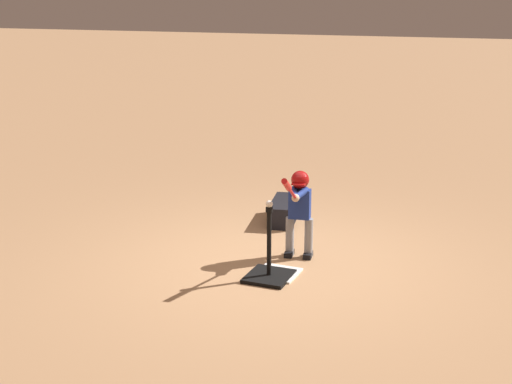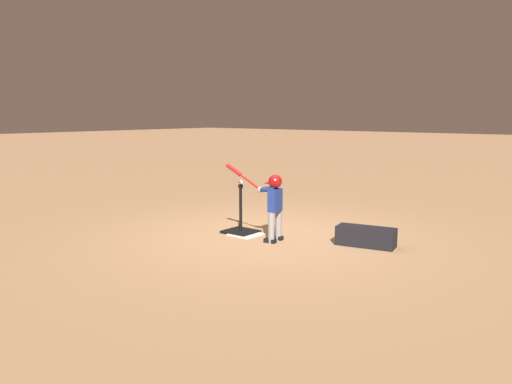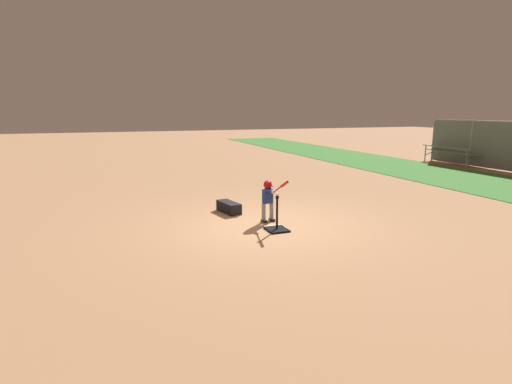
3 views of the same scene
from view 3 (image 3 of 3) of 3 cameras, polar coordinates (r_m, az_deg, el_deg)
name	(u,v)px [view 3 (image 3 of 3)]	position (r m, az deg, el deg)	size (l,w,h in m)	color
ground_plane	(265,226)	(9.39, 1.32, -4.83)	(90.00, 90.00, 0.00)	#AD7F56
home_plate	(276,228)	(9.18, 2.88, -5.16)	(0.44, 0.44, 0.02)	white
batting_tee	(277,226)	(9.01, 3.00, -4.93)	(0.50, 0.45, 0.79)	black
batter_child	(269,196)	(9.54, 1.81, -0.58)	(0.97, 0.33, 1.14)	gray
baseball	(277,195)	(8.84, 3.05, -0.37)	(0.07, 0.07, 0.07)	white
bleachers_far_left	(458,155)	(22.70, 26.94, 4.72)	(3.46, 2.26, 0.89)	gray
equipment_bag	(229,207)	(10.58, -3.90, -2.18)	(0.84, 0.32, 0.28)	black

